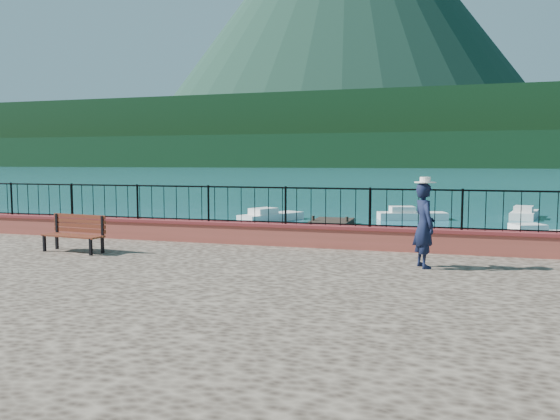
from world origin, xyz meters
The scene contains 16 objects.
ground centered at (0.00, 0.00, 0.00)m, with size 2000.00×2000.00×0.00m, color #19596B.
parapet centered at (0.00, 3.70, 1.49)m, with size 28.00×0.46×0.58m, color #AD4A3E.
railing centered at (0.00, 3.70, 2.25)m, with size 27.00×0.05×0.95m, color black.
dock centered at (-2.00, 12.00, 0.15)m, with size 2.00×16.00×0.30m, color #2D231C.
far_forest centered at (0.00, 300.00, 9.00)m, with size 900.00×60.00×18.00m, color black.
foothills centered at (0.00, 360.00, 22.00)m, with size 900.00×120.00×44.00m, color black.
volcano centered at (-120.00, 700.00, 190.00)m, with size 560.00×560.00×380.00m, color #142D23.
park_bench centered at (-4.98, 1.24, 1.48)m, with size 1.68×0.73×0.90m.
person centered at (3.29, 1.67, 2.09)m, with size 0.65×0.43×1.78m, color black.
hat centered at (3.29, 1.67, 3.04)m, with size 0.44×0.44×0.12m, color white.
boat_0 centered at (-7.17, 11.40, 0.40)m, with size 3.80×1.30×0.80m, color silver.
boat_1 centered at (5.56, 11.51, 0.40)m, with size 4.27×1.30×0.80m, color silver.
boat_2 centered at (7.64, 15.19, 0.40)m, with size 3.63×1.30×0.80m, color silver.
boat_3 centered at (-5.81, 19.83, 0.40)m, with size 4.20×1.30×0.80m, color silver.
boat_4 centered at (1.94, 22.90, 0.40)m, with size 3.95×1.30×0.80m, color silver.
boat_5 centered at (8.41, 25.63, 0.40)m, with size 3.71×1.30×0.80m, color silver.
Camera 1 is at (3.64, -9.99, 3.42)m, focal length 35.00 mm.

